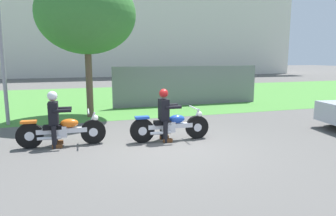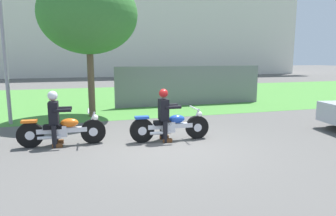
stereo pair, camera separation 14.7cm
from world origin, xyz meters
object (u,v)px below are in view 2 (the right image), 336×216
at_px(motorcycle_lead, 170,126).
at_px(motorcycle_follow, 63,130).
at_px(tree_roadside, 88,15).
at_px(streetlight_pole, 4,5).
at_px(rider_follow, 55,114).
at_px(rider_lead, 164,111).

relative_size(motorcycle_lead, motorcycle_follow, 1.01).
height_order(motorcycle_lead, tree_roadside, tree_roadside).
bearing_deg(streetlight_pole, motorcycle_lead, -37.84).
xyz_separation_m(motorcycle_follow, rider_follow, (-0.17, 0.01, 0.43)).
xyz_separation_m(motorcycle_lead, streetlight_pole, (-4.42, 3.43, 3.44)).
xyz_separation_m(rider_follow, streetlight_pole, (-1.51, 3.09, 3.01)).
height_order(motorcycle_follow, streetlight_pole, streetlight_pole).
height_order(rider_lead, tree_roadside, tree_roadside).
bearing_deg(motorcycle_follow, rider_follow, 179.16).
bearing_deg(tree_roadside, motorcycle_follow, -103.68).
bearing_deg(rider_lead, rider_follow, 175.11).
xyz_separation_m(rider_lead, tree_roadside, (-1.67, 4.02, 2.88)).
bearing_deg(rider_follow, streetlight_pole, 118.05).
height_order(motorcycle_lead, streetlight_pole, streetlight_pole).
xyz_separation_m(motorcycle_follow, streetlight_pole, (-1.68, 3.10, 3.44)).
distance_m(motorcycle_follow, rider_follow, 0.46).
distance_m(rider_lead, streetlight_pole, 6.23).
distance_m(rider_lead, motorcycle_follow, 2.63).
bearing_deg(motorcycle_lead, motorcycle_follow, 175.11).
bearing_deg(rider_follow, rider_lead, -4.89).
height_order(motorcycle_follow, rider_follow, rider_follow).
xyz_separation_m(motorcycle_lead, rider_follow, (-2.91, 0.34, 0.42)).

